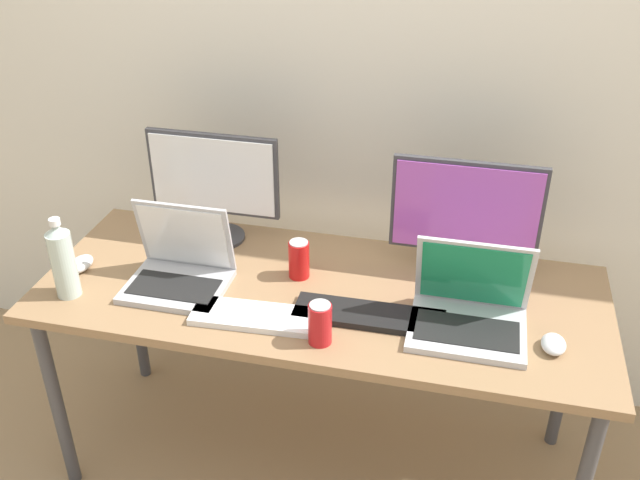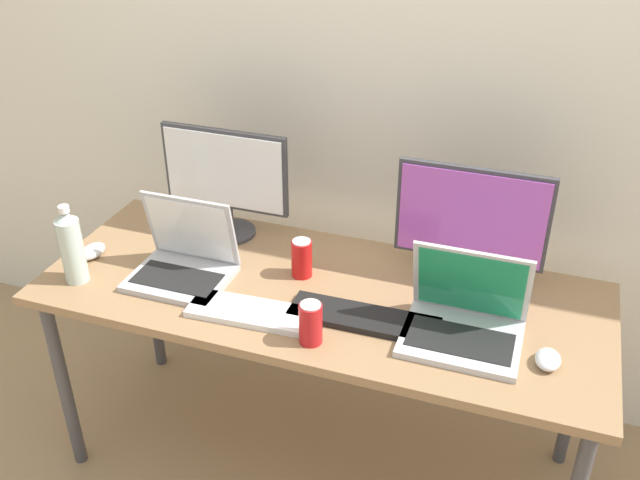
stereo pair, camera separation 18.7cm
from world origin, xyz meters
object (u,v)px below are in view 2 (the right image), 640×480
(mouse_by_laptop, at_px, (92,251))
(soda_can_by_laptop, at_px, (311,323))
(mouse_by_keyboard, at_px, (548,359))
(keyboard_aux, at_px, (364,318))
(monitor_left, at_px, (225,178))
(laptop_silver, at_px, (184,259))
(work_desk, at_px, (320,307))
(keyboard_main, at_px, (253,313))
(soda_can_near_keyboard, at_px, (302,258))
(laptop_secondary, at_px, (465,317))
(water_bottle, at_px, (71,247))
(monitor_center, at_px, (471,225))

(mouse_by_laptop, height_order, soda_can_by_laptop, soda_can_by_laptop)
(mouse_by_keyboard, bearing_deg, keyboard_aux, 176.67)
(monitor_left, height_order, soda_can_by_laptop, monitor_left)
(laptop_silver, bearing_deg, work_desk, 8.01)
(keyboard_main, relative_size, mouse_by_keyboard, 4.18)
(keyboard_aux, bearing_deg, keyboard_main, -166.23)
(keyboard_main, bearing_deg, laptop_silver, 153.29)
(laptop_silver, height_order, soda_can_near_keyboard, laptop_silver)
(laptop_secondary, relative_size, mouse_by_laptop, 3.12)
(laptop_silver, xyz_separation_m, laptop_secondary, (0.89, -0.02, 0.00))
(work_desk, distance_m, water_bottle, 0.79)
(mouse_by_laptop, bearing_deg, mouse_by_keyboard, 1.96)
(monitor_center, relative_size, soda_can_near_keyboard, 3.66)
(soda_can_by_laptop, bearing_deg, keyboard_main, 164.23)
(monitor_center, height_order, mouse_by_laptop, monitor_center)
(monitor_center, bearing_deg, laptop_secondary, -81.44)
(soda_can_near_keyboard, bearing_deg, keyboard_main, -103.21)
(water_bottle, xyz_separation_m, soda_can_by_laptop, (0.80, -0.05, -0.06))
(work_desk, height_order, soda_can_by_laptop, soda_can_by_laptop)
(mouse_by_keyboard, distance_m, mouse_by_laptop, 1.47)
(laptop_silver, height_order, soda_can_by_laptop, laptop_silver)
(laptop_silver, height_order, keyboard_main, laptop_silver)
(mouse_by_laptop, bearing_deg, keyboard_main, -6.55)
(monitor_left, bearing_deg, laptop_secondary, -19.20)
(monitor_left, relative_size, water_bottle, 1.69)
(laptop_silver, xyz_separation_m, soda_can_near_keyboard, (0.35, 0.12, 0.00))
(work_desk, bearing_deg, keyboard_main, -126.95)
(mouse_by_keyboard, height_order, soda_can_by_laptop, soda_can_by_laptop)
(work_desk, xyz_separation_m, mouse_by_keyboard, (0.69, -0.13, 0.08))
(monitor_center, bearing_deg, water_bottle, -160.58)
(keyboard_main, relative_size, keyboard_aux, 0.88)
(mouse_by_laptop, relative_size, soda_can_near_keyboard, 0.83)
(water_bottle, height_order, soda_can_by_laptop, water_bottle)
(monitor_left, xyz_separation_m, soda_can_by_laptop, (0.47, -0.47, -0.15))
(monitor_left, relative_size, keyboard_aux, 1.01)
(keyboard_aux, relative_size, soda_can_by_laptop, 3.48)
(mouse_by_laptop, relative_size, water_bottle, 0.40)
(soda_can_near_keyboard, bearing_deg, work_desk, -36.96)
(keyboard_aux, xyz_separation_m, water_bottle, (-0.91, -0.09, 0.11))
(monitor_center, distance_m, keyboard_main, 0.71)
(keyboard_main, distance_m, soda_can_near_keyboard, 0.26)
(laptop_secondary, xyz_separation_m, keyboard_main, (-0.60, -0.11, -0.05))
(mouse_by_keyboard, bearing_deg, monitor_center, 128.44)
(keyboard_main, distance_m, mouse_by_laptop, 0.65)
(monitor_left, bearing_deg, water_bottle, -127.65)
(mouse_by_laptop, xyz_separation_m, soda_can_by_laptop, (0.84, -0.18, 0.04))
(laptop_secondary, relative_size, keyboard_main, 0.85)
(laptop_secondary, xyz_separation_m, mouse_by_keyboard, (0.23, -0.05, -0.04))
(keyboard_aux, xyz_separation_m, soda_can_by_laptop, (-0.11, -0.14, 0.05))
(mouse_by_laptop, relative_size, soda_can_by_laptop, 0.83)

